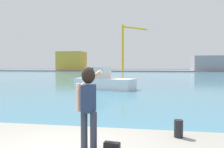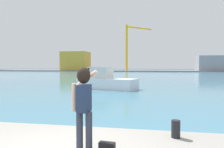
# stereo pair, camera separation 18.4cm
# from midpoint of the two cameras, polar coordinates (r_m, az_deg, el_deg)

# --- Properties ---
(ground_plane) EXTENTS (220.00, 220.00, 0.00)m
(ground_plane) POSITION_cam_midpoint_polar(r_m,az_deg,el_deg) (54.07, 7.60, -0.27)
(ground_plane) COLOR #334751
(harbor_water) EXTENTS (140.00, 100.00, 0.02)m
(harbor_water) POSITION_cam_midpoint_polar(r_m,az_deg,el_deg) (56.07, 7.66, -0.17)
(harbor_water) COLOR teal
(harbor_water) RESTS_ON ground_plane
(far_shore_dock) EXTENTS (140.00, 20.00, 0.44)m
(far_shore_dock) POSITION_cam_midpoint_polar(r_m,az_deg,el_deg) (96.04, 8.36, 0.90)
(far_shore_dock) COLOR gray
(far_shore_dock) RESTS_ON ground_plane
(person_photographer) EXTENTS (0.53, 0.56, 1.74)m
(person_photographer) POSITION_cam_midpoint_polar(r_m,az_deg,el_deg) (4.50, -7.45, -6.78)
(person_photographer) COLOR #2D3342
(person_photographer) RESTS_ON quay_promenade
(handbag) EXTENTS (0.34, 0.19, 0.24)m
(handbag) POSITION_cam_midpoint_polar(r_m,az_deg,el_deg) (4.55, -1.24, -18.99)
(handbag) COLOR black
(handbag) RESTS_ON quay_promenade
(harbor_bollard) EXTENTS (0.22, 0.22, 0.43)m
(harbor_bollard) POSITION_cam_midpoint_polar(r_m,az_deg,el_deg) (5.72, 16.23, -13.65)
(harbor_bollard) COLOR black
(harbor_bollard) RESTS_ON quay_promenade
(boat_moored) EXTENTS (6.20, 3.93, 2.14)m
(boat_moored) POSITION_cam_midpoint_polar(r_m,az_deg,el_deg) (21.09, -2.58, -1.87)
(boat_moored) COLOR white
(boat_moored) RESTS_ON harbor_water
(warehouse_left) EXTENTS (11.32, 9.24, 8.08)m
(warehouse_left) POSITION_cam_midpoint_polar(r_m,az_deg,el_deg) (97.94, -10.62, 3.40)
(warehouse_left) COLOR gold
(warehouse_left) RESTS_ON far_shore_dock
(warehouse_right) EXTENTS (13.60, 8.68, 5.87)m
(warehouse_right) POSITION_cam_midpoint_polar(r_m,az_deg,el_deg) (95.65, 24.36, 2.62)
(warehouse_right) COLOR gray
(warehouse_right) RESTS_ON far_shore_dock
(port_crane) EXTENTS (11.00, 10.17, 19.62)m
(port_crane) POSITION_cam_midpoint_polar(r_m,az_deg,el_deg) (95.63, 3.66, 8.32)
(port_crane) COLOR yellow
(port_crane) RESTS_ON far_shore_dock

